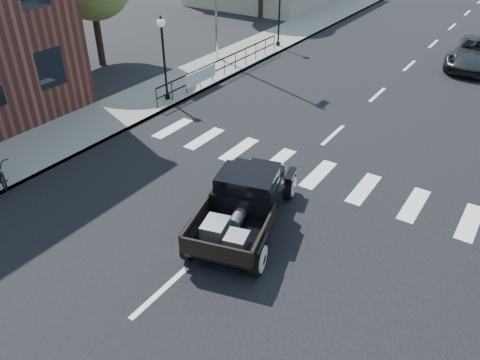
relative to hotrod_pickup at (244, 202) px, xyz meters
The scene contains 10 objects.
ground 0.91m from the hotrod_pickup, 134.14° to the right, with size 120.00×120.00×0.00m, color black.
road 14.76m from the hotrod_pickup, 91.00° to the left, with size 14.00×80.00×0.02m, color black.
road_markings 9.77m from the hotrod_pickup, 91.52° to the left, with size 12.00×60.00×0.06m, color silver, non-canonical shape.
sidewalk_left 17.16m from the hotrod_pickup, 120.73° to the left, with size 3.00×80.00×0.15m, color gray.
railing 12.33m from the hotrod_pickup, 127.83° to the left, with size 0.08×10.00×1.00m, color black, non-canonical shape.
banner 10.76m from the hotrod_pickup, 134.03° to the left, with size 0.04×2.20×0.60m, color silver, non-canonical shape.
lamp_post_b 9.79m from the hotrod_pickup, 143.88° to the left, with size 0.36×0.36×3.63m, color black, non-canonical shape.
lamp_post_c 17.62m from the hotrod_pickup, 116.54° to the left, with size 0.36×0.36×3.63m, color black, non-canonical shape.
hotrod_pickup is the anchor object (origin of this frame).
second_car 18.66m from the hotrod_pickup, 81.75° to the left, with size 2.46×5.34×1.48m, color black.
Camera 1 is at (6.02, -8.63, 8.22)m, focal length 35.00 mm.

